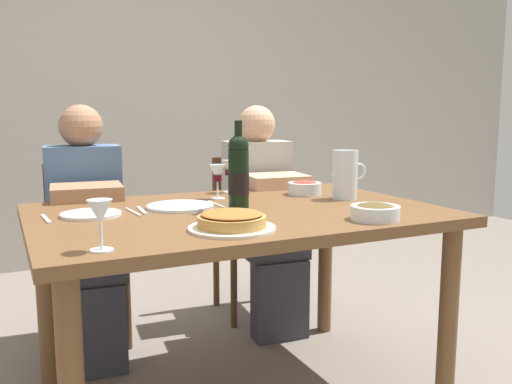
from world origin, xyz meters
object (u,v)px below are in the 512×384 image
wine_bottle (239,173)px  diner_left (87,225)px  wine_glass_left_diner (217,175)px  chair_right (249,223)px  chair_left (85,239)px  olive_bowl (375,211)px  diner_right (264,210)px  baked_tart (232,221)px  dinner_plate_right_setting (91,214)px  wine_glass_right_diner (100,214)px  dinner_plate_left_setting (180,206)px  water_pitcher (345,177)px  salad_bowl (305,187)px  dining_table (238,234)px  wine_glass_centre (229,169)px

wine_bottle → diner_left: 0.88m
wine_glass_left_diner → chair_right: (0.43, 0.62, -0.37)m
chair_left → diner_left: bearing=90.9°
olive_bowl → diner_right: 1.06m
baked_tart → olive_bowl: 0.51m
dinner_plate_right_setting → chair_left: (0.08, 0.79, -0.27)m
wine_bottle → baked_tart: 0.34m
wine_glass_right_diner → dinner_plate_right_setting: 0.52m
wine_bottle → olive_bowl: (0.35, -0.35, -0.11)m
dinner_plate_left_setting → wine_glass_left_diner: bearing=33.7°
water_pitcher → wine_glass_left_diner: (-0.49, 0.23, 0.01)m
olive_bowl → diner_right: bearing=84.9°
salad_bowl → wine_glass_left_diner: wine_glass_left_diner is taller
water_pitcher → diner_right: (-0.08, 0.62, -0.24)m
dining_table → olive_bowl: size_ratio=8.91×
baked_tart → dining_table: bearing=63.2°
wine_glass_centre → diner_left: bearing=157.4°
wine_bottle → wine_glass_centre: bearing=71.4°
baked_tart → olive_bowl: baked_tart is taller
salad_bowl → dinner_plate_right_setting: (-0.94, -0.10, -0.03)m
dinner_plate_right_setting → diner_right: 1.11m
water_pitcher → wine_glass_centre: size_ratio=1.39×
dining_table → wine_glass_left_diner: bearing=84.6°
chair_left → chair_right: bearing=-175.1°
dining_table → olive_bowl: bearing=-47.6°
wine_glass_right_diner → wine_glass_left_diner: bearing=48.3°
wine_bottle → diner_left: bearing=123.1°
dinner_plate_left_setting → chair_right: (0.64, 0.76, -0.27)m
diner_right → dinner_plate_left_setting: bearing=45.8°
wine_glass_right_diner → baked_tart: bearing=11.6°
water_pitcher → chair_right: bearing=93.7°
olive_bowl → diner_right: diner_right is taller
diner_left → chair_right: diner_left is taller
olive_bowl → dinner_plate_left_setting: olive_bowl is taller
dinner_plate_right_setting → chair_right: 1.28m
wine_bottle → chair_right: 1.11m
dinner_plate_right_setting → chair_right: chair_right is taller
dinner_plate_left_setting → wine_glass_centre: bearing=41.2°
wine_glass_left_diner → dinner_plate_left_setting: wine_glass_left_diner is taller
water_pitcher → dinner_plate_right_setting: size_ratio=0.98×
wine_glass_left_diner → wine_bottle: bearing=-96.5°
water_pitcher → salad_bowl: (-0.09, 0.17, -0.06)m
salad_bowl → diner_left: size_ratio=0.13×
wine_glass_left_diner → baked_tart: bearing=-107.4°
chair_right → wine_bottle: bearing=68.8°
wine_bottle → salad_bowl: size_ratio=2.25×
baked_tart → diner_right: diner_right is taller
dinner_plate_left_setting → dinner_plate_right_setting: bearing=-176.8°
dining_table → salad_bowl: salad_bowl is taller
olive_bowl → salad_bowl: bearing=83.0°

